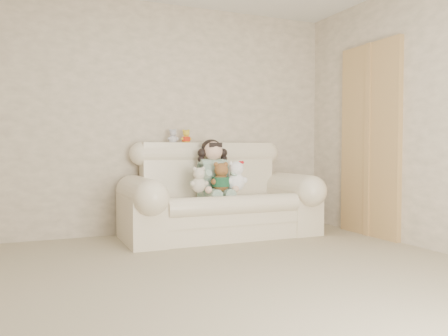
% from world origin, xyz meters
% --- Properties ---
extents(floor, '(5.00, 5.00, 0.00)m').
position_xyz_m(floor, '(0.00, 0.00, 0.00)').
color(floor, gray).
rests_on(floor, ground).
extents(wall_back, '(4.50, 0.00, 4.50)m').
position_xyz_m(wall_back, '(0.00, 2.50, 1.30)').
color(wall_back, beige).
rests_on(wall_back, ground).
extents(sofa, '(2.10, 0.95, 1.03)m').
position_xyz_m(sofa, '(0.69, 2.00, 0.52)').
color(sofa, '#FFE8CD').
rests_on(sofa, floor).
extents(door_panel, '(0.06, 0.90, 2.10)m').
position_xyz_m(door_panel, '(2.22, 1.40, 1.05)').
color(door_panel, tan).
rests_on(door_panel, floor).
extents(seated_child, '(0.43, 0.51, 0.65)m').
position_xyz_m(seated_child, '(0.64, 2.08, 0.75)').
color(seated_child, '#2E704A').
rests_on(seated_child, sofa).
extents(brown_teddy, '(0.24, 0.19, 0.37)m').
position_xyz_m(brown_teddy, '(0.65, 1.88, 0.69)').
color(brown_teddy, brown).
rests_on(brown_teddy, sofa).
extents(white_cat, '(0.29, 0.24, 0.39)m').
position_xyz_m(white_cat, '(0.82, 1.87, 0.70)').
color(white_cat, white).
rests_on(white_cat, sofa).
extents(cream_teddy, '(0.21, 0.17, 0.32)m').
position_xyz_m(cream_teddy, '(0.41, 1.89, 0.66)').
color(cream_teddy, beige).
rests_on(cream_teddy, sofa).
extents(yellow_mini_bear, '(0.15, 0.14, 0.19)m').
position_xyz_m(yellow_mini_bear, '(0.42, 2.34, 1.11)').
color(yellow_mini_bear, yellow).
rests_on(yellow_mini_bear, sofa).
extents(grey_mini_plush, '(0.14, 0.11, 0.20)m').
position_xyz_m(grey_mini_plush, '(0.26, 2.34, 1.11)').
color(grey_mini_plush, silver).
rests_on(grey_mini_plush, sofa).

